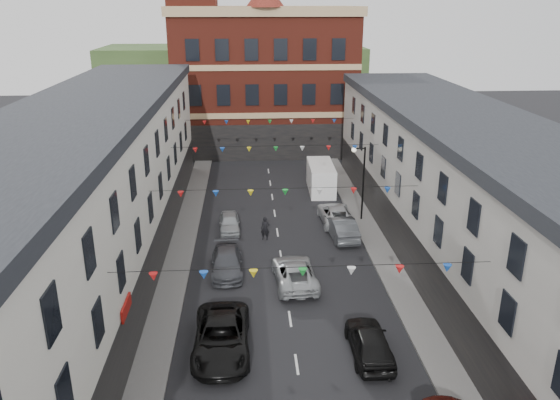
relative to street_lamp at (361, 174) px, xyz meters
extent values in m
plane|color=black|center=(-6.55, -14.00, -3.90)|extent=(160.00, 160.00, 0.00)
cube|color=#605E5B|center=(-13.45, -12.00, -3.83)|extent=(1.80, 64.00, 0.15)
cube|color=#605E5B|center=(0.35, -12.00, -3.83)|extent=(1.80, 64.00, 0.15)
cube|color=silver|center=(-18.35, -13.00, 1.10)|extent=(8.00, 56.00, 10.00)
cube|color=black|center=(-18.35, -13.00, 6.45)|extent=(8.40, 56.00, 0.70)
cube|color=black|center=(-14.30, -13.00, -2.30)|extent=(0.12, 56.00, 3.20)
cube|color=#BCB8B0|center=(5.25, -13.00, 0.60)|extent=(8.00, 56.00, 9.00)
cube|color=black|center=(5.25, -13.00, 5.45)|extent=(8.40, 56.00, 0.70)
cube|color=black|center=(1.20, -13.00, -2.30)|extent=(0.12, 56.00, 3.20)
cube|color=maroon|center=(-6.55, 24.00, 3.60)|extent=(20.00, 12.00, 15.00)
cube|color=tan|center=(-6.55, 24.00, 11.60)|extent=(20.60, 12.60, 1.00)
cube|color=maroon|center=(-14.05, 21.00, 8.10)|extent=(5.00, 5.00, 24.00)
cube|color=#2D4520|center=(-10.55, 48.00, 1.10)|extent=(40.00, 14.00, 10.00)
cylinder|color=black|center=(0.25, 0.00, -0.90)|extent=(0.14, 0.14, 6.00)
cylinder|color=black|center=(-0.15, 0.00, 2.00)|extent=(0.90, 0.10, 0.10)
sphere|color=beige|center=(-0.60, 0.00, 1.90)|extent=(0.36, 0.36, 0.36)
imported|color=black|center=(-10.15, -16.70, -3.08)|extent=(2.74, 5.93, 1.65)
imported|color=#43464C|center=(-10.15, -8.23, -3.21)|extent=(2.12, 4.87, 1.39)
imported|color=#989CA0|center=(-10.15, -1.42, -3.25)|extent=(1.74, 3.89, 1.30)
imported|color=black|center=(-2.95, -17.51, -3.12)|extent=(1.86, 4.61, 1.57)
imported|color=#4A4E52|center=(-1.91, -3.14, -3.12)|extent=(2.07, 4.91, 1.58)
imported|color=silver|center=(-1.87, -0.26, -3.19)|extent=(2.50, 5.21, 1.43)
imported|color=#A8ACAF|center=(-5.94, -9.97, -3.17)|extent=(2.75, 5.41, 1.47)
cube|color=white|center=(-2.01, 7.52, -2.65)|extent=(2.35, 5.75, 2.52)
imported|color=black|center=(-7.52, -3.25, -3.03)|extent=(0.69, 0.51, 1.74)
camera|label=1|loc=(-8.70, -39.75, 12.35)|focal=35.00mm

